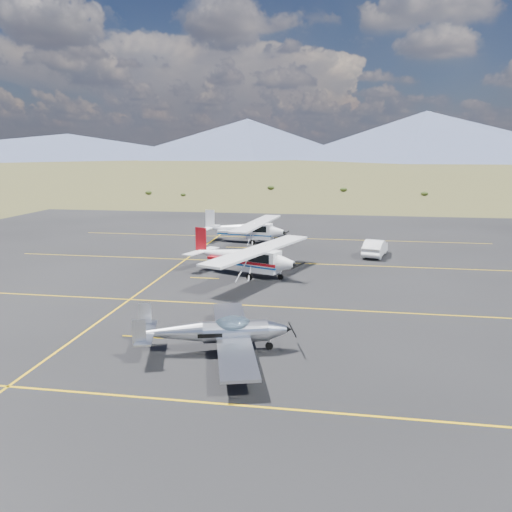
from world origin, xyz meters
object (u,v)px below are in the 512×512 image
(aircraft_low_wing, at_px, (217,332))
(aircraft_cessna, at_px, (244,256))
(aircraft_plain, at_px, (245,229))
(sedan, at_px, (375,248))

(aircraft_low_wing, bearing_deg, aircraft_cessna, 80.32)
(aircraft_cessna, bearing_deg, aircraft_plain, 121.01)
(aircraft_plain, height_order, sedan, aircraft_plain)
(aircraft_cessna, distance_m, aircraft_plain, 12.53)
(aircraft_plain, bearing_deg, sedan, -13.55)
(aircraft_low_wing, relative_size, aircraft_cessna, 0.76)
(aircraft_cessna, relative_size, aircraft_plain, 1.01)
(aircraft_cessna, bearing_deg, aircraft_low_wing, -63.40)
(aircraft_low_wing, height_order, aircraft_cessna, aircraft_cessna)
(aircraft_plain, relative_size, sedan, 2.77)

